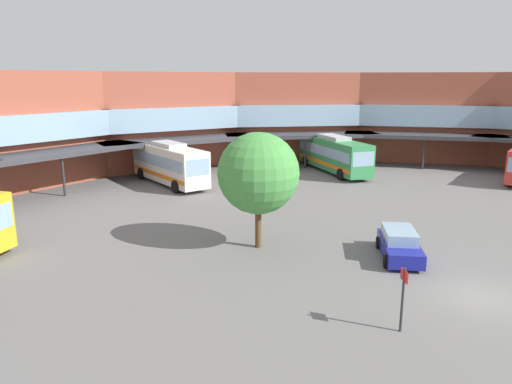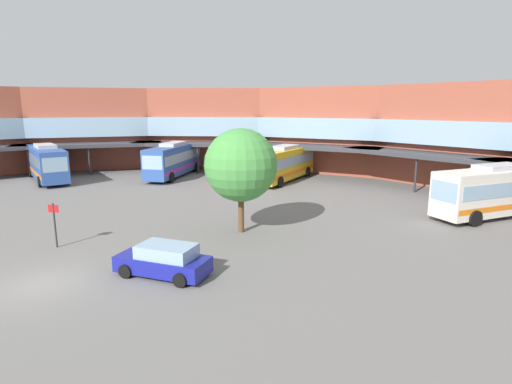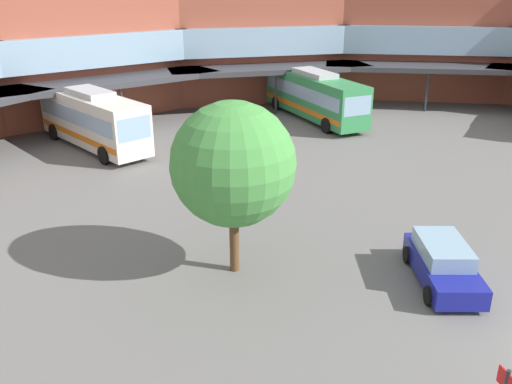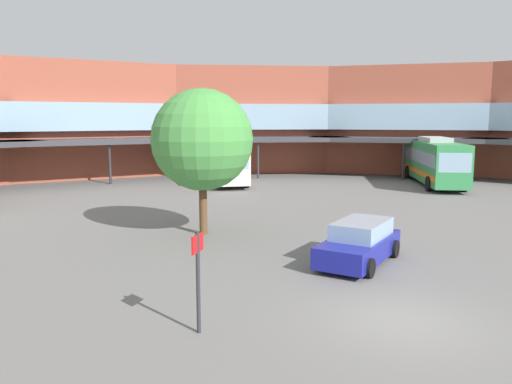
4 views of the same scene
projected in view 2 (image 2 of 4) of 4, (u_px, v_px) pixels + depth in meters
The scene contains 9 objects.
ground_plane at pixel (43, 285), 18.59m from camera, with size 126.56×126.56×0.00m, color slate.
station_building at pixel (345, 145), 30.81m from camera, with size 82.75×49.99×10.02m.
bus_0 at pixel (497, 191), 29.60m from camera, with size 5.39×10.58×3.81m.
bus_3 at pixel (47, 162), 44.01m from camera, with size 10.82×3.63×3.90m.
bus_4 at pixel (284, 163), 44.08m from camera, with size 6.43×11.05×3.77m.
bus_5 at pixel (174, 159), 46.84m from camera, with size 8.99×10.36×3.87m.
parked_car at pixel (164, 260), 19.47m from camera, with size 4.71×3.74×1.53m.
plaza_tree at pixel (241, 165), 25.51m from camera, with size 4.53×4.53×6.55m.
stop_sign_post at pixel (54, 221), 23.18m from camera, with size 0.47×0.43×2.56m.
Camera 2 is at (19.46, -3.77, 7.85)m, focal length 29.08 mm.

